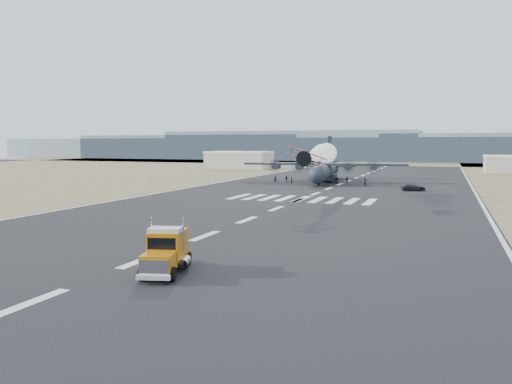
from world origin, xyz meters
The scene contains 21 objects.
ground centered at (0.00, 0.00, 0.00)m, with size 500.00×500.00×0.00m, color black.
scrub_far centered at (0.00, 230.00, 0.00)m, with size 500.00×80.00×0.00m, color brown.
runway_markings centered at (0.00, 60.00, 0.01)m, with size 60.00×260.00×0.01m, color silver, non-canonical shape.
ridge_seg_a centered at (-195.00, 260.00, 6.50)m, with size 150.00×50.00×13.00m, color slate.
ridge_seg_b centered at (-130.00, 260.00, 7.50)m, with size 150.00×50.00×15.00m, color slate.
ridge_seg_c centered at (-65.00, 260.00, 8.50)m, with size 150.00×50.00×17.00m, color slate.
ridge_seg_d centered at (0.00, 260.00, 6.50)m, with size 150.00×50.00×13.00m, color slate.
hangar_left centered at (-52.00, 145.00, 3.41)m, with size 24.50×14.50×6.70m.
semi_truck centered at (4.04, -2.57, 1.71)m, with size 4.29×7.93×3.49m.
aerobatic_biplane centered at (4.87, 34.24, 7.91)m, with size 5.79×5.49×3.37m.
smoke_trail centered at (2.68, 55.54, 8.08)m, with size 4.66×25.62×3.82m.
transport_aircraft centered at (-5.29, 90.96, 3.06)m, with size 41.19×33.83×11.88m.
support_vehicle centered at (17.62, 73.35, 0.70)m, with size 2.31×5.02×1.39m, color black.
crew_a centered at (-16.79, 85.19, 0.86)m, with size 0.62×0.51×1.71m, color black.
crew_b centered at (1.18, 87.19, 0.84)m, with size 0.82×0.50×1.68m, color black.
crew_c centered at (-0.98, 83.80, 0.90)m, with size 1.17×0.54×1.80m, color black.
crew_d centered at (-0.86, 85.11, 0.89)m, with size 1.04×0.53×1.77m, color black.
crew_e centered at (5.77, 85.92, 0.81)m, with size 0.79×0.49×1.62m, color black.
crew_f centered at (-4.77, 83.21, 0.81)m, with size 1.50×0.48×1.61m, color black.
crew_g centered at (-11.36, 81.52, 0.83)m, with size 0.60×0.50×1.65m, color black.
crew_h centered at (-14.71, 87.94, 0.78)m, with size 0.76×0.47×1.56m, color black.
Camera 1 is at (23.88, -35.19, 9.89)m, focal length 35.00 mm.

